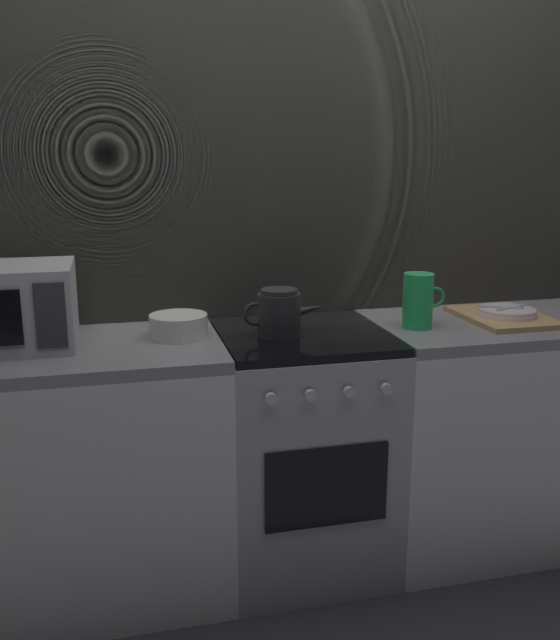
% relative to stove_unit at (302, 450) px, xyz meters
% --- Properties ---
extents(ground_plane, '(8.00, 8.00, 0.00)m').
position_rel_stove_unit_xyz_m(ground_plane, '(0.00, 0.00, -0.45)').
color(ground_plane, '#2D2D33').
extents(back_wall, '(3.60, 0.05, 2.40)m').
position_rel_stove_unit_xyz_m(back_wall, '(0.00, 0.32, 0.75)').
color(back_wall, '#B2AD9E').
rests_on(back_wall, ground_plane).
extents(counter_left, '(1.20, 0.60, 0.90)m').
position_rel_stove_unit_xyz_m(counter_left, '(-0.90, 0.00, 0.00)').
color(counter_left, silver).
rests_on(counter_left, ground_plane).
extents(stove_unit, '(0.60, 0.63, 0.90)m').
position_rel_stove_unit_xyz_m(stove_unit, '(0.00, 0.00, 0.00)').
color(stove_unit, '#9E9EA3').
rests_on(stove_unit, ground_plane).
extents(counter_right, '(1.20, 0.60, 0.90)m').
position_rel_stove_unit_xyz_m(counter_right, '(0.90, 0.00, 0.00)').
color(counter_right, silver).
rests_on(counter_right, ground_plane).
extents(microwave, '(0.46, 0.35, 0.27)m').
position_rel_stove_unit_xyz_m(microwave, '(-1.00, 0.05, 0.59)').
color(microwave, '#B2B2B7').
rests_on(microwave, counter_left).
extents(kettle, '(0.28, 0.15, 0.17)m').
position_rel_stove_unit_xyz_m(kettle, '(-0.09, -0.02, 0.53)').
color(kettle, '#262628').
rests_on(kettle, stove_unit).
extents(mixing_bowl, '(0.20, 0.20, 0.08)m').
position_rel_stove_unit_xyz_m(mixing_bowl, '(-0.44, 0.04, 0.49)').
color(mixing_bowl, silver).
rests_on(mixing_bowl, counter_left).
extents(pitcher, '(0.16, 0.11, 0.20)m').
position_rel_stove_unit_xyz_m(pitcher, '(0.42, -0.03, 0.55)').
color(pitcher, green).
rests_on(pitcher, counter_right).
extents(dish_pile, '(0.30, 0.40, 0.06)m').
position_rel_stove_unit_xyz_m(dish_pile, '(0.80, -0.00, 0.47)').
color(dish_pile, tan).
rests_on(dish_pile, counter_right).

